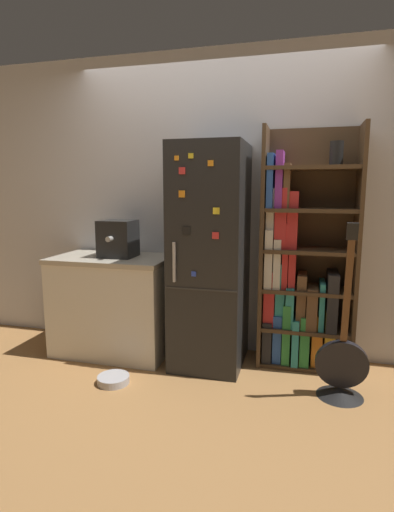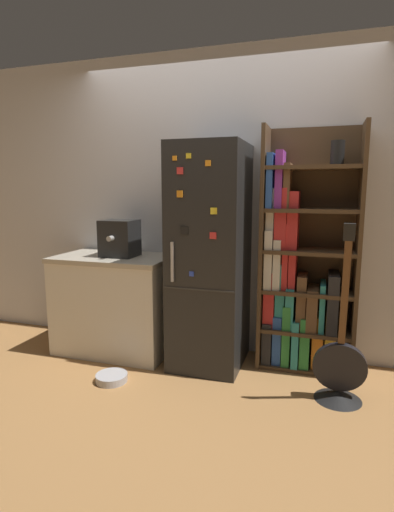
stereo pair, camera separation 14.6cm
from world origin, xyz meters
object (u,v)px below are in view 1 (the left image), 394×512
Objects in this scene: refrigerator at (210,257)px; guitar at (341,373)px; pet_bowl at (113,379)px; bookshelf at (299,271)px; espresso_machine at (118,239)px.

guitar is at bearing -18.12° from refrigerator.
guitar is 1.65m from pet_bowl.
bookshelf is at bearing 13.36° from refrigerator.
pet_bowl is at bearing -150.93° from bookshelf.
refrigerator is at bearing -0.37° from espresso_machine.
guitar reaches higher than pet_bowl.
bookshelf is (0.70, 0.17, -0.12)m from refrigerator.
pet_bowl is at bearing -171.95° from guitar.
pet_bowl is (-1.63, -0.23, -0.14)m from guitar.
guitar is at bearing 8.05° from pet_bowl.
bookshelf is at bearing 29.07° from pet_bowl.
espresso_machine reaches higher than pet_bowl.
bookshelf is 1.54m from espresso_machine.
bookshelf is 8.01× the size of pet_bowl.
bookshelf reaches higher than guitar.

